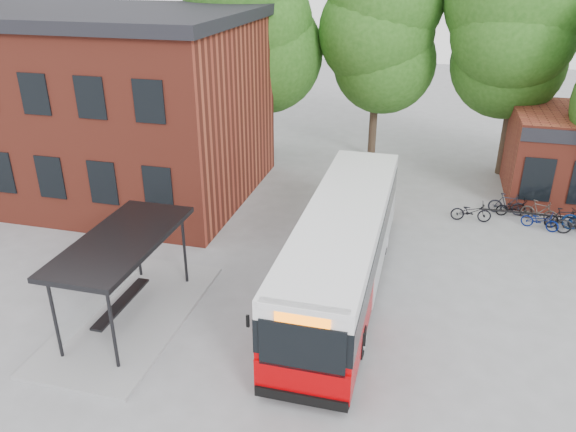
% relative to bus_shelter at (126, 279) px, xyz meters
% --- Properties ---
extents(ground, '(100.00, 100.00, 0.00)m').
position_rel_bus_shelter_xyz_m(ground, '(4.50, 1.00, -1.45)').
color(ground, gray).
extents(station_building, '(18.40, 10.40, 8.50)m').
position_rel_bus_shelter_xyz_m(station_building, '(-8.50, 10.00, 2.80)').
color(station_building, maroon).
rests_on(station_building, ground).
extents(bus_shelter, '(3.60, 7.00, 2.90)m').
position_rel_bus_shelter_xyz_m(bus_shelter, '(0.00, 0.00, 0.00)').
color(bus_shelter, black).
rests_on(bus_shelter, ground).
extents(bike_rail, '(5.20, 0.10, 0.38)m').
position_rel_bus_shelter_xyz_m(bike_rail, '(13.78, 11.00, -1.26)').
color(bike_rail, black).
rests_on(bike_rail, ground).
extents(tree_0, '(7.92, 7.92, 11.00)m').
position_rel_bus_shelter_xyz_m(tree_0, '(-1.50, 17.00, 4.05)').
color(tree_0, '#225015').
rests_on(tree_0, ground).
extents(tree_1, '(7.92, 7.92, 10.40)m').
position_rel_bus_shelter_xyz_m(tree_1, '(5.50, 18.00, 3.75)').
color(tree_1, '#225015').
rests_on(tree_1, ground).
extents(tree_2, '(7.92, 7.92, 11.00)m').
position_rel_bus_shelter_xyz_m(tree_2, '(12.50, 17.00, 4.05)').
color(tree_2, '#225015').
rests_on(tree_2, ground).
extents(city_bus, '(2.62, 12.13, 3.08)m').
position_rel_bus_shelter_xyz_m(city_bus, '(6.24, 3.44, 0.09)').
color(city_bus, '#A80003').
rests_on(city_bus, ground).
extents(bicycle_0, '(1.75, 0.70, 0.90)m').
position_rel_bus_shelter_xyz_m(bicycle_0, '(10.78, 10.34, -1.00)').
color(bicycle_0, black).
rests_on(bicycle_0, ground).
extents(bicycle_1, '(1.67, 0.66, 0.98)m').
position_rel_bus_shelter_xyz_m(bicycle_1, '(12.38, 11.51, -0.96)').
color(bicycle_1, black).
rests_on(bicycle_1, ground).
extents(bicycle_2, '(1.63, 0.77, 0.82)m').
position_rel_bus_shelter_xyz_m(bicycle_2, '(12.66, 11.37, -1.04)').
color(bicycle_2, black).
rests_on(bicycle_2, ground).
extents(bicycle_3, '(1.63, 0.96, 0.95)m').
position_rel_bus_shelter_xyz_m(bicycle_3, '(13.68, 11.10, -0.98)').
color(bicycle_3, '#3E3731').
rests_on(bicycle_3, ground).
extents(bicycle_4, '(1.62, 1.01, 0.81)m').
position_rel_bus_shelter_xyz_m(bicycle_4, '(13.59, 10.24, -1.05)').
color(bicycle_4, '#07165A').
rests_on(bicycle_4, ground).
extents(bicycle_5, '(1.61, 0.64, 0.94)m').
position_rel_bus_shelter_xyz_m(bicycle_5, '(14.57, 10.55, -0.98)').
color(bicycle_5, black).
rests_on(bicycle_5, ground).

